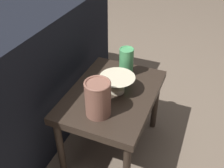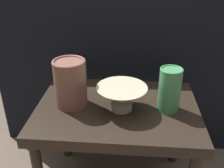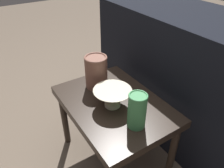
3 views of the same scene
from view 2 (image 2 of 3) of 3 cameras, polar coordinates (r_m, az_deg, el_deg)
name	(u,v)px [view 2 (image 2 of 3)]	position (r m, az deg, el deg)	size (l,w,h in m)	color
table	(117,118)	(1.00, 1.14, -7.38)	(0.59, 0.43, 0.41)	#2D231C
couch_backdrop	(124,60)	(1.46, 2.56, 5.17)	(1.22, 0.50, 0.75)	black
bowl	(122,96)	(0.92, 2.10, -2.63)	(0.18, 0.18, 0.09)	beige
vase_textured_left	(70,82)	(0.95, -9.04, 0.37)	(0.12, 0.12, 0.17)	brown
vase_colorful_right	(170,89)	(0.93, 12.42, -1.13)	(0.08, 0.08, 0.16)	#47995B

